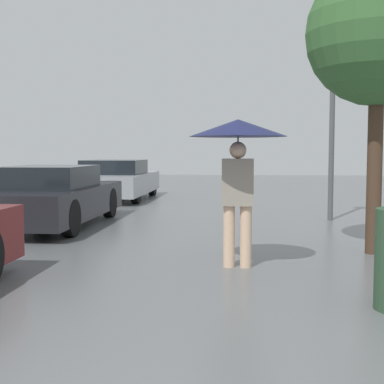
# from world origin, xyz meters

# --- Properties ---
(pedestrian) EXTENTS (1.16, 1.16, 1.77)m
(pedestrian) POSITION_xyz_m (0.21, 4.99, 1.48)
(pedestrian) COLOR beige
(pedestrian) RESTS_ON ground_plane
(parked_car_middle) EXTENTS (1.66, 4.22, 1.13)m
(parked_car_middle) POSITION_xyz_m (-3.26, 8.30, 0.54)
(parked_car_middle) COLOR black
(parked_car_middle) RESTS_ON ground_plane
(parked_car_farthest) EXTENTS (1.86, 4.27, 1.15)m
(parked_car_farthest) POSITION_xyz_m (-3.37, 13.85, 0.56)
(parked_car_farthest) COLOR #9EA3A8
(parked_car_farthest) RESTS_ON ground_plane
(tree) EXTENTS (1.91, 1.91, 3.91)m
(tree) POSITION_xyz_m (2.05, 6.03, 2.93)
(tree) COLOR #473323
(tree) RESTS_ON ground_plane
(street_lamp) EXTENTS (0.37, 0.37, 3.82)m
(street_lamp) POSITION_xyz_m (2.06, 9.57, 2.83)
(street_lamp) COLOR #515456
(street_lamp) RESTS_ON ground_plane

